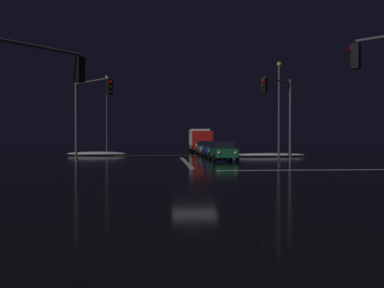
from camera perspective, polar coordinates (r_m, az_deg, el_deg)
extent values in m
cube|color=black|center=(21.67, 0.36, -4.15)|extent=(120.00, 120.00, 0.10)
cube|color=white|center=(29.65, -0.94, -2.71)|extent=(0.35, 13.72, 0.01)
cube|color=yellow|center=(41.21, -1.93, -1.71)|extent=(22.00, 0.15, 0.01)
cube|color=white|center=(23.76, 20.31, -3.64)|extent=(13.72, 0.40, 0.01)
ellipsoid|color=white|center=(42.06, -14.05, -1.40)|extent=(6.16, 1.50, 0.42)
ellipsoid|color=white|center=(39.18, 11.30, -1.60)|extent=(7.58, 1.50, 0.36)
cube|color=#14512D|center=(31.97, 4.65, -1.25)|extent=(1.80, 4.20, 0.70)
cube|color=black|center=(32.15, 4.60, -0.13)|extent=(1.60, 2.00, 0.55)
cylinder|color=black|center=(30.62, 6.78, -2.01)|extent=(0.22, 0.64, 0.64)
cylinder|color=black|center=(30.32, 3.44, -2.03)|extent=(0.22, 0.64, 0.64)
cylinder|color=black|center=(33.66, 5.75, -1.75)|extent=(0.22, 0.64, 0.64)
cylinder|color=black|center=(33.39, 2.71, -1.76)|extent=(0.22, 0.64, 0.64)
sphere|color=#F9EFC6|center=(30.00, 6.52, -1.30)|extent=(0.22, 0.22, 0.22)
sphere|color=#F9EFC6|center=(29.78, 4.06, -1.31)|extent=(0.22, 0.22, 0.22)
cube|color=navy|center=(37.56, 3.20, -0.94)|extent=(1.80, 4.20, 0.70)
cube|color=black|center=(37.75, 3.16, 0.02)|extent=(1.60, 2.00, 0.55)
cylinder|color=black|center=(36.18, 4.94, -1.57)|extent=(0.22, 0.64, 0.64)
cylinder|color=black|center=(35.93, 2.10, -1.58)|extent=(0.22, 0.64, 0.64)
cylinder|color=black|center=(39.24, 4.20, -1.38)|extent=(0.22, 0.64, 0.64)
cylinder|color=black|center=(39.01, 1.58, -1.39)|extent=(0.22, 0.64, 0.64)
sphere|color=#F9EFC6|center=(35.56, 4.69, -0.96)|extent=(0.22, 0.22, 0.22)
sphere|color=#F9EFC6|center=(35.38, 2.61, -0.97)|extent=(0.22, 0.22, 0.22)
cube|color=slate|center=(43.43, 2.04, -0.70)|extent=(1.80, 4.20, 0.70)
cube|color=black|center=(43.62, 2.01, 0.13)|extent=(1.60, 2.00, 0.55)
cylinder|color=black|center=(42.02, 3.50, -1.23)|extent=(0.22, 0.64, 0.64)
cylinder|color=black|center=(41.81, 1.05, -1.24)|extent=(0.22, 0.64, 0.64)
cylinder|color=black|center=(45.09, 2.95, -1.09)|extent=(0.22, 0.64, 0.64)
cylinder|color=black|center=(44.89, 0.68, -1.10)|extent=(0.22, 0.64, 0.64)
sphere|color=#F9EFC6|center=(41.41, 3.27, -0.71)|extent=(0.22, 0.22, 0.22)
sphere|color=#F9EFC6|center=(41.25, 1.48, -0.71)|extent=(0.22, 0.22, 0.22)
cube|color=red|center=(47.97, 1.57, 0.59)|extent=(2.40, 2.20, 2.30)
cube|color=silver|center=(52.44, 1.05, 0.78)|extent=(2.40, 5.00, 2.60)
cylinder|color=black|center=(48.72, 2.90, -0.76)|extent=(0.28, 0.96, 0.96)
cylinder|color=black|center=(48.47, 0.08, -0.77)|extent=(0.28, 0.96, 0.96)
cylinder|color=black|center=(53.39, 2.25, -0.62)|extent=(0.28, 0.96, 0.96)
cylinder|color=black|center=(53.16, -0.32, -0.62)|extent=(0.28, 0.96, 0.96)
sphere|color=#F9EFC6|center=(46.93, 2.75, -0.15)|extent=(0.26, 0.26, 0.26)
sphere|color=#F9EFC6|center=(46.75, 0.68, -0.15)|extent=(0.26, 0.26, 0.26)
cylinder|color=#4C4C51|center=(30.68, -16.92, 3.29)|extent=(0.18, 0.18, 6.34)
cylinder|color=#4C4C51|center=(29.23, -14.73, 9.08)|extent=(3.02, 3.02, 0.12)
cube|color=black|center=(27.48, -12.23, 8.30)|extent=(0.46, 0.46, 1.05)
sphere|color=red|center=(27.40, -12.03, 9.05)|extent=(0.22, 0.22, 0.22)
sphere|color=black|center=(27.36, -12.03, 8.33)|extent=(0.22, 0.22, 0.22)
sphere|color=black|center=(27.31, -12.02, 7.62)|extent=(0.22, 0.22, 0.22)
cylinder|color=#4C4C51|center=(31.67, 14.43, 3.42)|extent=(0.18, 0.18, 6.55)
cylinder|color=#4C4C51|center=(30.12, 12.71, 9.25)|extent=(3.00, 3.00, 0.12)
cube|color=black|center=(28.25, 10.73, 8.54)|extent=(0.46, 0.46, 1.05)
sphere|color=red|center=(28.16, 10.57, 9.27)|extent=(0.22, 0.22, 0.22)
sphere|color=black|center=(28.11, 10.56, 8.58)|extent=(0.22, 0.22, 0.22)
sphere|color=black|center=(28.07, 10.56, 7.88)|extent=(0.22, 0.22, 0.22)
cylinder|color=#4C4C51|center=(15.90, -23.43, 13.47)|extent=(3.25, 3.25, 0.12)
cube|color=black|center=(16.86, -16.45, 10.60)|extent=(0.46, 0.46, 1.05)
sphere|color=red|center=(17.01, -15.99, 11.70)|extent=(0.22, 0.22, 0.22)
sphere|color=black|center=(16.95, -15.98, 10.55)|extent=(0.22, 0.22, 0.22)
sphere|color=black|center=(16.90, -15.98, 9.40)|extent=(0.22, 0.22, 0.22)
cube|color=black|center=(17.61, 23.29, 11.95)|extent=(0.46, 0.46, 1.05)
sphere|color=red|center=(17.73, 22.79, 13.02)|extent=(0.22, 0.22, 0.22)
sphere|color=black|center=(17.66, 22.78, 11.92)|extent=(0.22, 0.22, 0.22)
sphere|color=black|center=(17.59, 22.78, 10.82)|extent=(0.22, 0.22, 0.22)
cylinder|color=#424247|center=(51.74, -12.60, 4.18)|extent=(0.20, 0.20, 9.73)
sphere|color=#F9AD47|center=(52.28, -12.62, 9.71)|extent=(0.44, 0.44, 0.44)
cylinder|color=#424247|center=(36.88, 12.85, 4.67)|extent=(0.20, 0.20, 8.63)
sphere|color=#F9AD47|center=(37.45, 12.87, 11.55)|extent=(0.44, 0.44, 0.44)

